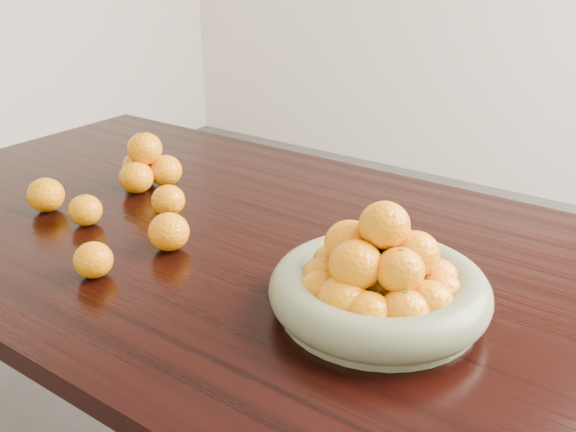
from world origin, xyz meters
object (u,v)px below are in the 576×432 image
Objects in this scene: fruit_bowl at (379,284)px; loose_orange_0 at (85,210)px; dining_table at (277,285)px; orange_pyramid at (146,165)px.

fruit_bowl is 0.66m from loose_orange_0.
dining_table is 5.70× the size of fruit_bowl.
orange_pyramid is at bearing 105.01° from loose_orange_0.
fruit_bowl is at bearing 4.56° from loose_orange_0.
dining_table is 0.47m from orange_pyramid.
fruit_bowl is 2.28× the size of orange_pyramid.
dining_table is 28.58× the size of loose_orange_0.
loose_orange_0 reaches higher than dining_table.
loose_orange_0 is (0.06, -0.23, -0.02)m from orange_pyramid.
dining_table is at bearing 21.88° from loose_orange_0.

